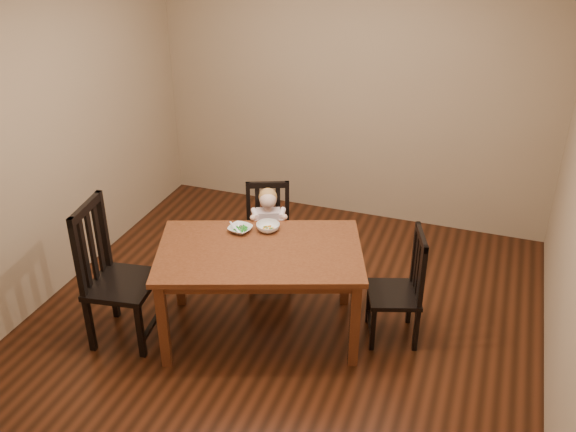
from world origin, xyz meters
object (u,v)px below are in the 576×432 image
(dining_table, at_px, (260,260))
(toddler, at_px, (268,227))
(chair_child, at_px, (268,236))
(bowl_peas, at_px, (240,229))
(chair_right, at_px, (400,289))
(bowl_veg, at_px, (268,227))
(chair_left, at_px, (114,276))

(dining_table, xyz_separation_m, toddler, (-0.20, 0.69, -0.12))
(chair_child, bearing_deg, dining_table, 84.04)
(chair_child, xyz_separation_m, bowl_peas, (-0.03, -0.52, 0.35))
(chair_right, distance_m, bowl_peas, 1.31)
(chair_child, height_order, bowl_peas, chair_child)
(chair_right, distance_m, bowl_veg, 1.12)
(chair_child, bearing_deg, bowl_veg, 88.81)
(toddler, relative_size, bowl_peas, 2.66)
(chair_left, distance_m, chair_right, 2.16)
(dining_table, distance_m, chair_left, 1.10)
(chair_left, distance_m, bowl_veg, 1.22)
(chair_right, relative_size, bowl_veg, 5.05)
(chair_right, bearing_deg, chair_left, 90.80)
(chair_child, relative_size, toddler, 1.93)
(chair_child, relative_size, chair_right, 0.98)
(chair_child, distance_m, bowl_veg, 0.59)
(dining_table, distance_m, chair_child, 0.80)
(chair_left, height_order, bowl_peas, chair_left)
(chair_left, bearing_deg, bowl_veg, 116.83)
(dining_table, height_order, chair_left, chair_left)
(chair_left, xyz_separation_m, bowl_peas, (0.78, 0.60, 0.23))
(dining_table, height_order, bowl_peas, bowl_peas)
(dining_table, bearing_deg, chair_child, 106.34)
(dining_table, relative_size, chair_left, 1.52)
(bowl_veg, bearing_deg, chair_child, 111.11)
(chair_left, height_order, toddler, chair_left)
(chair_right, relative_size, bowl_peas, 5.25)
(chair_left, bearing_deg, chair_child, 135.90)
(toddler, xyz_separation_m, bowl_veg, (0.15, -0.39, 0.24))
(chair_left, distance_m, bowl_peas, 1.01)
(chair_right, height_order, bowl_peas, chair_right)
(chair_right, xyz_separation_m, toddler, (-1.21, 0.38, 0.11))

